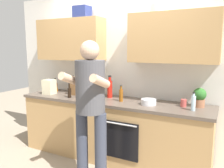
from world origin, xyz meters
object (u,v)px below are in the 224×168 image
knife_block (75,87)px  bottle_juice (56,87)px  bottle_hotsauce (110,88)px  potted_herb (200,97)px  person_standing (90,102)px  grocery_bag_rice (49,87)px  bottle_water (193,103)px  bottle_soda (100,91)px  mixing_bowl (149,102)px  bottle_syrup (121,95)px  bottle_wine (81,86)px  cup_ceramic (184,103)px  bottle_soy (69,92)px  bottle_oil (100,91)px

knife_block → bottle_juice: bearing=170.6°
bottle_hotsauce → potted_herb: bearing=0.9°
person_standing → bottle_juice: person_standing is taller
grocery_bag_rice → bottle_water: bearing=0.2°
bottle_water → grocery_bag_rice: (-2.24, -0.01, 0.02)m
bottle_juice → person_standing: bearing=-34.1°
bottle_soda → bottle_hotsauce: (0.16, 0.02, 0.05)m
mixing_bowl → bottle_hotsauce: bearing=166.4°
bottle_soda → bottle_hotsauce: 0.17m
bottle_hotsauce → bottle_water: bearing=-9.0°
bottle_water → bottle_syrup: bottle_syrup is taller
bottle_water → bottle_syrup: (-0.97, 0.04, -0.00)m
bottle_wine → grocery_bag_rice: bearing=-144.9°
cup_ceramic → grocery_bag_rice: (-2.10, -0.15, 0.07)m
bottle_soy → bottle_soda: 0.46m
bottle_wine → potted_herb: bottle_wine is taller
grocery_bag_rice → bottle_syrup: bearing=2.3°
bottle_soy → cup_ceramic: size_ratio=2.34×
cup_ceramic → knife_block: size_ratio=0.31×
potted_herb → bottle_hotsauce: bearing=-179.1°
bottle_syrup → mixing_bowl: bottle_syrup is taller
bottle_water → bottle_hotsauce: (-1.23, 0.19, 0.05)m
bottle_soda → bottle_juice: size_ratio=0.97×
person_standing → bottle_oil: bearing=109.7°
bottle_water → bottle_juice: bottle_juice is taller
cup_ceramic → potted_herb: (0.18, 0.08, 0.08)m
bottle_syrup → cup_ceramic: 0.84m
bottle_water → potted_herb: size_ratio=0.91×
bottle_syrup → bottle_oil: 0.31m
person_standing → bottle_syrup: person_standing is taller
bottle_soda → bottle_water: bottle_water is taller
bottle_oil → knife_block: 0.57m
bottle_hotsauce → bottle_oil: bearing=-101.9°
person_standing → bottle_hotsauce: 0.85m
knife_block → mixing_bowl: bearing=-4.4°
bottle_wine → mixing_bowl: 1.28m
grocery_bag_rice → bottle_soda: bearing=12.1°
bottle_wine → grocery_bag_rice: bottle_wine is taller
person_standing → bottle_soda: 0.88m
potted_herb → grocery_bag_rice: (-2.28, -0.22, -0.01)m
grocery_bag_rice → bottle_wine: bearing=35.1°
knife_block → potted_herb: 1.87m
person_standing → bottle_juice: 1.50m
bottle_soy → bottle_water: (1.77, 0.09, 0.01)m
person_standing → knife_block: (-0.77, 0.77, -0.00)m
bottle_syrup → mixing_bowl: 0.41m
person_standing → bottle_oil: person_standing is taller
potted_herb → mixing_bowl: bearing=-163.5°
bottle_hotsauce → bottle_oil: 0.21m
bottle_soda → grocery_bag_rice: bearing=-167.9°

